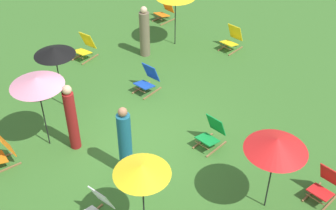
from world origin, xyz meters
name	(u,v)px	position (x,y,z in m)	size (l,w,h in m)	color
ground_plane	(135,142)	(0.00, 0.00, 0.00)	(40.00, 40.00, 0.00)	#386B28
deckchair_0	(232,39)	(-1.06, 5.39, 0.37)	(0.48, 0.76, 0.83)	olive
deckchair_1	(85,47)	(-4.14, 1.72, 0.37)	(0.58, 0.82, 0.83)	olive
deckchair_2	(1,152)	(-1.68, -2.65, 0.37)	(0.61, 0.84, 0.83)	olive
deckchair_3	(325,185)	(4.27, 1.59, 0.37)	(0.51, 0.78, 0.83)	olive
deckchair_5	(165,11)	(-4.14, 5.39, 0.37)	(0.50, 0.78, 0.83)	olive
deckchair_6	(148,80)	(-1.37, 1.80, 0.37)	(0.52, 0.79, 0.83)	olive
deckchair_7	(97,208)	(1.21, -2.17, 0.37)	(0.55, 0.80, 0.83)	olive
deckchair_9	(212,133)	(1.44, 1.23, 0.37)	(0.49, 0.76, 0.83)	olive
umbrella_1	(54,51)	(-2.58, -0.30, 1.71)	(1.07, 1.07, 1.83)	black
umbrella_2	(142,170)	(2.13, -1.72, 1.78)	(1.07, 1.07, 1.89)	black
umbrella_3	(277,145)	(3.50, 0.52, 1.76)	(1.25, 1.25, 1.91)	black
umbrella_4	(37,82)	(-1.51, -1.51, 1.86)	(1.24, 1.24, 1.97)	black
person_0	(145,33)	(-2.87, 3.15, 0.79)	(0.46, 0.46, 1.69)	#72664C
person_1	(72,118)	(-0.95, -1.11, 0.89)	(0.37, 0.37, 1.82)	maroon
person_2	(125,143)	(0.60, -0.82, 0.88)	(0.38, 0.38, 1.85)	#195972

